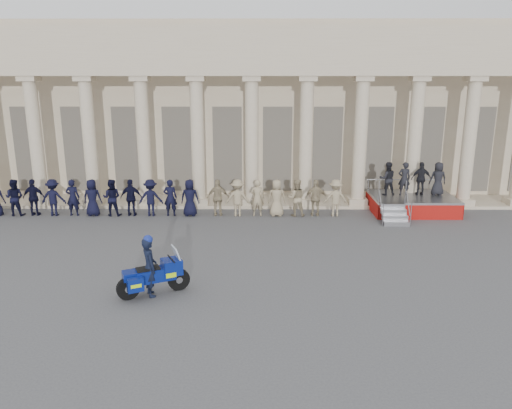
# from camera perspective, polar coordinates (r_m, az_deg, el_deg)

# --- Properties ---
(ground) EXTENTS (90.00, 90.00, 0.00)m
(ground) POSITION_cam_1_polar(r_m,az_deg,el_deg) (17.22, -5.21, -7.17)
(ground) COLOR #464649
(ground) RESTS_ON ground
(building) EXTENTS (40.00, 12.50, 9.00)m
(building) POSITION_cam_1_polar(r_m,az_deg,el_deg) (30.74, -2.77, 11.27)
(building) COLOR #BDAB8E
(building) RESTS_ON ground
(officer_rank) EXTENTS (21.21, 0.65, 1.72)m
(officer_rank) POSITION_cam_1_polar(r_m,az_deg,el_deg) (23.86, -15.65, 0.76)
(officer_rank) COLOR black
(officer_rank) RESTS_ON ground
(reviewing_stand) EXTENTS (3.86, 3.80, 2.37)m
(reviewing_stand) POSITION_cam_1_polar(r_m,az_deg,el_deg) (24.63, 17.34, 1.85)
(reviewing_stand) COLOR gray
(reviewing_stand) RESTS_ON ground
(motorcycle) EXTENTS (2.05, 1.38, 1.42)m
(motorcycle) POSITION_cam_1_polar(r_m,az_deg,el_deg) (15.26, -11.57, -7.92)
(motorcycle) COLOR black
(motorcycle) RESTS_ON ground
(rider) EXTENTS (0.68, 0.78, 1.89)m
(rider) POSITION_cam_1_polar(r_m,az_deg,el_deg) (15.11, -12.08, -6.87)
(rider) COLOR black
(rider) RESTS_ON ground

